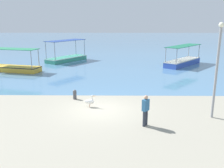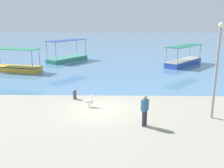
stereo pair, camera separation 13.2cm
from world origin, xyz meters
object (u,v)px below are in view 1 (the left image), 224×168
Objects in this scene: fishing_boat_center at (66,57)px; pelican at (90,101)px; mooring_bollard at (75,94)px; fishing_boat_far_right at (15,67)px; fisherman_standing at (145,110)px; fishing_boat_near_right at (183,61)px; lamp_post at (217,66)px.

fishing_boat_center is 18.95m from pelican.
pelican is 2.04m from mooring_bollard.
fisherman_standing is at bearing -48.64° from fishing_boat_far_right.
fisherman_standing is (8.19, -21.19, 0.40)m from fishing_boat_center.
fishing_boat_near_right is 1.16× the size of lamp_post.
fishing_boat_far_right is at bearing 129.42° from pelican.
fishing_boat_near_right reaches higher than pelican.
lamp_post is (7.19, -1.67, 2.65)m from pelican.
fishing_boat_far_right is 3.44× the size of fisherman_standing.
fishing_boat_center reaches higher than fisherman_standing.
mooring_bollard is at bearing -129.16° from fishing_boat_near_right.
fisherman_standing is (-3.98, -1.23, -2.12)m from lamp_post.
fishing_boat_far_right is 7.24× the size of pelican.
fishing_boat_far_right is 14.54m from pelican.
fishing_boat_near_right is 17.69m from mooring_bollard.
fishing_boat_center is at bearing 102.68° from mooring_bollard.
fishing_boat_far_right is 18.84m from fisherman_standing.
fishing_boat_near_right is at bearing 69.75° from fisherman_standing.
fishing_boat_far_right is at bearing -167.91° from fishing_boat_near_right.
mooring_bollard is at bearing -77.32° from fishing_boat_center.
lamp_post is at bearing -21.36° from mooring_bollard.
mooring_bollard is at bearing 127.26° from pelican.
lamp_post is 3.16× the size of fisherman_standing.
pelican is 1.17× the size of mooring_bollard.
fishing_boat_far_right is 12.51m from mooring_bollard.
fisherman_standing reaches higher than mooring_bollard.
fishing_boat_near_right is 17.42m from lamp_post.
fishing_boat_center is at bearing 111.14° from fisherman_standing.
fisherman_standing is at bearing -45.52° from mooring_bollard.
lamp_post is 4.68m from fisherman_standing.
lamp_post reaches higher than pelican.
fishing_boat_far_right reaches higher than pelican.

